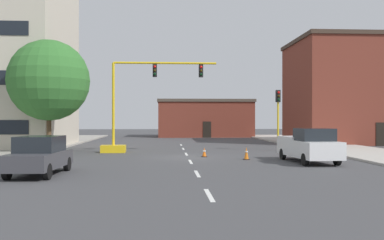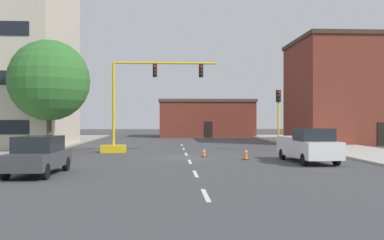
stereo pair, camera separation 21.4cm
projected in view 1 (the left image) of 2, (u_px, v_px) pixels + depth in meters
name	position (u px, v px, depth m)	size (l,w,h in m)	color
ground_plane	(188.00, 157.00, 28.01)	(160.00, 160.00, 0.00)	#424244
sidewalk_left	(25.00, 149.00, 35.22)	(6.00, 56.00, 0.14)	#9E998E
sidewalk_right	(335.00, 147.00, 36.78)	(6.00, 56.00, 0.14)	#B2ADA3
lane_stripe_seg_0	(209.00, 195.00, 14.04)	(0.16, 2.40, 0.01)	silver
lane_stripe_seg_1	(197.00, 174.00, 19.53)	(0.16, 2.40, 0.01)	silver
lane_stripe_seg_2	(191.00, 162.00, 25.02)	(0.16, 2.40, 0.01)	silver
lane_stripe_seg_3	(186.00, 154.00, 30.51)	(0.16, 2.40, 0.01)	silver
lane_stripe_seg_4	(183.00, 149.00, 36.00)	(0.16, 2.40, 0.01)	silver
lane_stripe_seg_5	(181.00, 145.00, 41.49)	(0.16, 2.40, 0.01)	silver
building_brick_center	(204.00, 118.00, 61.81)	(13.42, 8.99, 5.26)	brown
building_row_right	(357.00, 92.00, 44.75)	(13.48, 10.50, 10.80)	brown
traffic_signal_gantry	(128.00, 123.00, 32.10)	(8.67, 1.20, 6.83)	yellow
traffic_light_pole_right	(278.00, 106.00, 33.61)	(0.32, 0.47, 4.80)	yellow
tree_left_near	(49.00, 80.00, 31.31)	(5.94, 5.94, 8.33)	#4C3823
pickup_truck_white	(309.00, 146.00, 24.67)	(2.30, 5.50, 1.99)	white
sedan_dark_gray_near_left	(40.00, 155.00, 19.12)	(2.01, 4.56, 1.74)	#3D3D42
traffic_cone_roadside_a	(246.00, 153.00, 26.37)	(0.36, 0.36, 0.78)	black
traffic_cone_roadside_b	(204.00, 152.00, 28.26)	(0.36, 0.36, 0.62)	black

